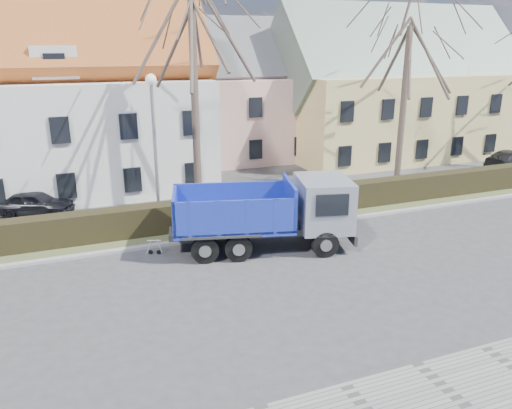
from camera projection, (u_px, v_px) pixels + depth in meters
name	position (u px, v px, depth m)	size (l,w,h in m)	color
ground	(311.00, 273.00, 18.47)	(120.00, 120.00, 0.00)	#393A3C
curb_far	(264.00, 230.00, 22.53)	(80.00, 0.30, 0.12)	gray
grass_strip	(252.00, 219.00, 23.95)	(80.00, 3.00, 0.10)	#49512D
hedge	(253.00, 209.00, 23.59)	(60.00, 0.90, 1.30)	black
building_pink	(236.00, 103.00, 36.35)	(10.80, 8.80, 8.00)	#DFAB9D
building_yellow	(398.00, 97.00, 37.77)	(18.80, 10.80, 8.50)	#D4BE74
tree_1	(194.00, 83.00, 23.37)	(9.20, 9.20, 12.65)	#504137
tree_2	(404.00, 92.00, 27.77)	(8.00, 8.00, 11.00)	#504137
dump_truck	(257.00, 214.00, 20.19)	(7.53, 2.80, 3.01)	#16289B
streetlight	(155.00, 153.00, 22.13)	(0.54, 0.54, 6.97)	#959799
cart_frame	(149.00, 246.00, 19.99)	(0.76, 0.43, 0.70)	silver
parked_car_a	(35.00, 203.00, 24.47)	(1.48, 3.67, 1.25)	black
parked_car_b	(511.00, 160.00, 33.62)	(1.80, 4.42, 1.28)	black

